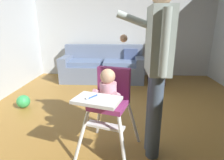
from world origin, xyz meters
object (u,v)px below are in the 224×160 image
(adult_standing, at_px, (157,67))
(toy_ball, at_px, (23,101))
(sippy_cup, at_px, (158,60))
(wall_clock, at_px, (160,3))
(side_table, at_px, (157,68))
(high_chair, at_px, (109,96))
(couch, at_px, (103,67))

(adult_standing, xyz_separation_m, toy_ball, (-2.00, 1.04, -0.86))
(sippy_cup, distance_m, wall_clock, 1.49)
(adult_standing, distance_m, side_table, 2.63)
(high_chair, distance_m, wall_clock, 3.62)
(adult_standing, relative_size, side_table, 3.30)
(couch, distance_m, side_table, 1.33)
(couch, height_order, sippy_cup, couch)
(high_chair, distance_m, toy_ball, 1.94)
(sippy_cup, bearing_deg, adult_standing, -101.20)
(side_table, relative_size, wall_clock, 1.73)
(adult_standing, distance_m, wall_clock, 3.42)
(adult_standing, relative_size, wall_clock, 5.70)
(high_chair, relative_size, wall_clock, 3.20)
(adult_standing, height_order, toy_ball, adult_standing)
(wall_clock, bearing_deg, high_chair, -107.82)
(adult_standing, xyz_separation_m, side_table, (0.49, 2.51, -0.59))
(toy_ball, bearing_deg, couch, 55.47)
(couch, xyz_separation_m, high_chair, (0.34, -2.78, 0.33))
(toy_ball, height_order, sippy_cup, sippy_cup)
(toy_ball, relative_size, wall_clock, 0.73)
(couch, bearing_deg, wall_clock, 108.94)
(high_chair, bearing_deg, wall_clock, 179.09)
(couch, xyz_separation_m, wall_clock, (1.39, 0.48, 1.53))
(high_chair, distance_m, adult_standing, 0.56)
(sippy_cup, bearing_deg, toy_ball, -149.56)
(adult_standing, bearing_deg, toy_ball, -27.95)
(couch, height_order, toy_ball, couch)
(high_chair, bearing_deg, adult_standing, 107.10)
(side_table, bearing_deg, toy_ball, -149.50)
(couch, relative_size, toy_ball, 9.10)
(side_table, xyz_separation_m, wall_clock, (0.09, 0.74, 1.48))
(sippy_cup, xyz_separation_m, wall_clock, (0.09, 0.74, 1.29))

